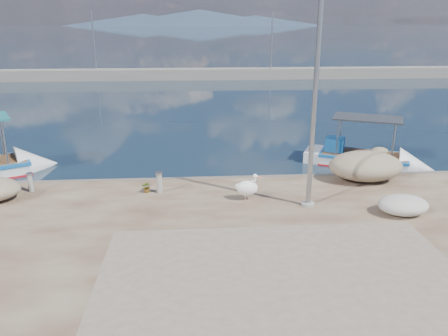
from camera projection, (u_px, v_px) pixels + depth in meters
ground at (233, 251)px, 12.85m from camera, size 1400.00×1400.00×0.00m
quay_patch at (289, 295)px, 9.92m from camera, size 9.00×7.00×0.01m
breakwater at (202, 74)px, 50.46m from camera, size 120.00×2.20×7.50m
mountains at (196, 19)px, 624.39m from camera, size 370.00×280.00×22.00m
boat_right at (362, 160)px, 20.54m from camera, size 5.73×3.94×2.64m
pelican at (248, 188)px, 15.09m from camera, size 1.03×0.62×0.98m
lamp_post at (314, 109)px, 13.76m from camera, size 0.44×0.96×7.00m
bollard_near at (159, 182)px, 15.73m from camera, size 0.26×0.26×0.79m
bollard_far at (30, 182)px, 15.85m from camera, size 0.24×0.24×0.72m
potted_plant at (147, 187)px, 15.84m from camera, size 0.39×0.34×0.42m
net_pile_c at (365, 166)px, 17.00m from camera, size 2.87×2.05×1.13m
net_pile_d at (403, 205)px, 14.04m from camera, size 1.63×1.22×0.61m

